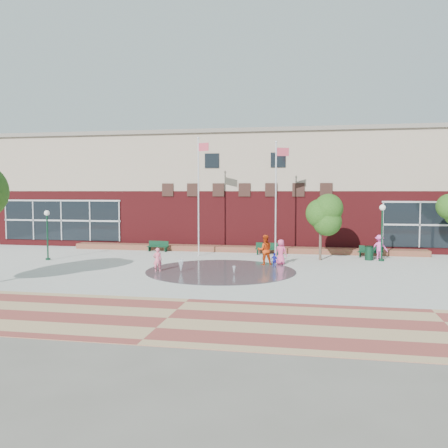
% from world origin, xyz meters
% --- Properties ---
extents(ground, '(120.00, 120.00, 0.00)m').
position_xyz_m(ground, '(0.00, 0.00, 0.00)').
color(ground, '#666056').
rests_on(ground, ground).
extents(plaza_concrete, '(46.00, 18.00, 0.01)m').
position_xyz_m(plaza_concrete, '(0.00, 4.00, 0.00)').
color(plaza_concrete, '#A8A8A0').
rests_on(plaza_concrete, ground).
extents(paver_band, '(46.00, 6.00, 0.01)m').
position_xyz_m(paver_band, '(0.00, -7.00, 0.00)').
color(paver_band, brown).
rests_on(paver_band, ground).
extents(splash_pad, '(8.40, 8.40, 0.01)m').
position_xyz_m(splash_pad, '(0.00, 3.00, 0.00)').
color(splash_pad, '#383A3D').
rests_on(splash_pad, ground).
extents(library_building, '(44.40, 10.40, 9.20)m').
position_xyz_m(library_building, '(0.00, 17.48, 4.64)').
color(library_building, '#561115').
rests_on(library_building, ground).
extents(flower_bed, '(26.00, 1.20, 0.40)m').
position_xyz_m(flower_bed, '(0.00, 11.60, 0.00)').
color(flower_bed, '#A31D33').
rests_on(flower_bed, ground).
extents(flagpole_left, '(0.89, 0.46, 8.20)m').
position_xyz_m(flagpole_left, '(-2.66, 8.89, 4.57)').
color(flagpole_left, white).
rests_on(flagpole_left, ground).
extents(flagpole_right, '(0.91, 0.41, 7.83)m').
position_xyz_m(flagpole_right, '(2.65, 8.93, 4.37)').
color(flagpole_right, white).
rests_on(flagpole_right, ground).
extents(lamp_left, '(0.34, 0.34, 3.25)m').
position_xyz_m(lamp_left, '(-11.90, 5.18, 2.02)').
color(lamp_left, '#0C311E').
rests_on(lamp_left, ground).
extents(lamp_right, '(0.39, 0.39, 3.65)m').
position_xyz_m(lamp_right, '(9.42, 8.64, 2.27)').
color(lamp_right, '#0C311E').
rests_on(lamp_right, ground).
extents(bench_left, '(1.62, 0.61, 0.79)m').
position_xyz_m(bench_left, '(-6.23, 10.61, 0.26)').
color(bench_left, '#0C311E').
rests_on(bench_left, ground).
extents(bench_mid, '(1.72, 0.53, 0.86)m').
position_xyz_m(bench_mid, '(1.97, 10.26, 0.28)').
color(bench_mid, '#0C311E').
rests_on(bench_mid, ground).
extents(bench_right, '(1.67, 0.98, 0.81)m').
position_xyz_m(bench_right, '(8.90, 9.97, 0.26)').
color(bench_right, '#0C311E').
rests_on(bench_right, ground).
extents(trash_can, '(0.58, 0.58, 0.95)m').
position_xyz_m(trash_can, '(8.69, 8.90, 0.48)').
color(trash_can, '#0C311E').
rests_on(trash_can, ground).
extents(tree_mid, '(2.45, 2.45, 4.13)m').
position_xyz_m(tree_mid, '(5.56, 8.33, 3.01)').
color(tree_mid, '#3F3027').
rests_on(tree_mid, ground).
extents(water_jet_a, '(0.35, 0.35, 0.69)m').
position_xyz_m(water_jet_a, '(-2.10, 2.23, 0.00)').
color(water_jet_a, white).
rests_on(water_jet_a, ground).
extents(water_jet_b, '(0.19, 0.19, 0.44)m').
position_xyz_m(water_jet_b, '(0.90, 2.11, 0.00)').
color(water_jet_b, white).
rests_on(water_jet_b, ground).
extents(child_splash, '(0.58, 0.50, 1.36)m').
position_xyz_m(child_splash, '(-3.44, 2.19, 0.68)').
color(child_splash, '#ED617C').
rests_on(child_splash, ground).
extents(adult_red, '(1.06, 0.92, 1.85)m').
position_xyz_m(adult_red, '(2.21, 5.68, 0.93)').
color(adult_red, '#C1360C').
rests_on(adult_red, ground).
extents(adult_pink, '(0.89, 0.75, 1.55)m').
position_xyz_m(adult_pink, '(3.15, 6.09, 0.78)').
color(adult_pink, '#DA4379').
rests_on(adult_pink, ground).
extents(child_blue, '(0.56, 0.44, 0.89)m').
position_xyz_m(child_blue, '(2.88, 4.74, 0.44)').
color(child_blue, '#2123B9').
rests_on(child_blue, ground).
extents(person_bench, '(1.18, 0.86, 1.63)m').
position_xyz_m(person_bench, '(9.39, 9.42, 0.81)').
color(person_bench, '#F051B4').
rests_on(person_bench, ground).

